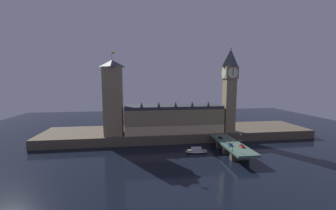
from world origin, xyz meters
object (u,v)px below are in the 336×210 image
(car_northbound_trail, at_px, (230,144))
(pedestrian_mid_walk, at_px, (240,142))
(street_lamp_mid, at_px, (241,137))
(pedestrian_near_rail, at_px, (229,147))
(clock_tower, at_px, (230,88))
(victoria_tower, at_px, (113,98))
(car_southbound_lead, at_px, (242,146))
(boat_upstream, at_px, (196,151))
(street_lamp_far, at_px, (214,132))
(car_northbound_lead, at_px, (220,138))
(street_lamp_near, at_px, (233,145))

(car_northbound_trail, xyz_separation_m, pedestrian_mid_walk, (8.83, 4.29, 0.22))
(street_lamp_mid, bearing_deg, car_northbound_trail, -154.85)
(pedestrian_near_rail, bearing_deg, clock_tower, 66.79)
(car_northbound_trail, bearing_deg, pedestrian_near_rail, -120.65)
(victoria_tower, relative_size, pedestrian_near_rail, 36.71)
(car_southbound_lead, xyz_separation_m, pedestrian_mid_walk, (2.94, 8.22, 0.15))
(car_southbound_lead, bearing_deg, pedestrian_near_rail, -173.32)
(pedestrian_near_rail, bearing_deg, car_northbound_trail, 59.35)
(boat_upstream, bearing_deg, street_lamp_mid, -5.67)
(street_lamp_far, bearing_deg, street_lamp_mid, -49.48)
(car_southbound_lead, bearing_deg, car_northbound_lead, 106.60)
(car_northbound_lead, bearing_deg, clock_tower, 53.49)
(clock_tower, height_order, car_northbound_trail, clock_tower)
(pedestrian_mid_walk, xyz_separation_m, street_lamp_near, (-12.18, -14.67, 3.04))
(victoria_tower, bearing_deg, car_northbound_lead, -15.93)
(street_lamp_far, bearing_deg, victoria_tower, 165.73)
(clock_tower, distance_m, street_lamp_far, 39.44)
(car_southbound_lead, bearing_deg, street_lamp_near, -145.07)
(clock_tower, bearing_deg, pedestrian_mid_walk, -99.91)
(clock_tower, distance_m, boat_upstream, 59.99)
(clock_tower, distance_m, car_northbound_trail, 51.41)
(pedestrian_near_rail, relative_size, pedestrian_mid_walk, 1.04)
(car_northbound_lead, bearing_deg, pedestrian_near_rail, -98.06)
(clock_tower, relative_size, car_northbound_lead, 15.91)
(car_northbound_trail, distance_m, car_southbound_lead, 7.08)
(street_lamp_far, bearing_deg, car_northbound_lead, -43.99)
(car_southbound_lead, distance_m, pedestrian_mid_walk, 8.74)
(pedestrian_near_rail, bearing_deg, street_lamp_near, -94.22)
(car_southbound_lead, bearing_deg, victoria_tower, 153.19)
(victoria_tower, relative_size, car_northbound_lead, 14.77)
(victoria_tower, bearing_deg, boat_upstream, -28.32)
(victoria_tower, height_order, pedestrian_near_rail, victoria_tower)
(street_lamp_near, distance_m, street_lamp_far, 29.44)
(pedestrian_near_rail, relative_size, street_lamp_far, 0.27)
(street_lamp_near, distance_m, street_lamp_mid, 19.36)
(car_southbound_lead, height_order, pedestrian_mid_walk, pedestrian_mid_walk)
(clock_tower, relative_size, street_lamp_near, 10.73)
(street_lamp_near, bearing_deg, car_southbound_lead, 34.93)
(victoria_tower, bearing_deg, street_lamp_near, -33.33)
(street_lamp_near, bearing_deg, clock_tower, 68.87)
(car_northbound_lead, height_order, car_southbound_lead, car_southbound_lead)
(pedestrian_mid_walk, relative_size, boat_upstream, 0.11)
(clock_tower, height_order, street_lamp_far, clock_tower)
(car_southbound_lead, distance_m, street_lamp_near, 11.71)
(car_northbound_lead, bearing_deg, pedestrian_mid_walk, -52.56)
(street_lamp_near, bearing_deg, victoria_tower, 146.67)
(car_northbound_lead, height_order, car_northbound_trail, car_northbound_lead)
(street_lamp_near, bearing_deg, street_lamp_far, 90.00)
(pedestrian_near_rail, bearing_deg, street_lamp_far, 90.95)
(car_northbound_lead, relative_size, pedestrian_mid_walk, 2.59)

